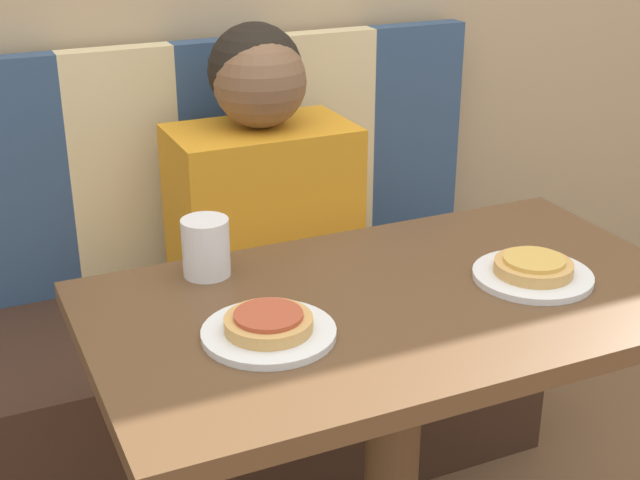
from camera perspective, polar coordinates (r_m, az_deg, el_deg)
booth_seat at (r=2.28m, az=-3.37°, el=-8.88°), size 1.32×0.53×0.46m
booth_backrest at (r=2.26m, az=-5.86°, el=5.38°), size 1.32×0.06×0.58m
dining_table at (r=1.57m, az=4.88°, el=-7.27°), size 1.04×0.60×0.75m
person at (r=2.05m, az=-3.76°, el=4.12°), size 0.41×0.26×0.65m
plate_left at (r=1.39m, az=-3.30°, el=-5.95°), size 0.21×0.21×0.01m
plate_right at (r=1.61m, az=13.45°, el=-2.24°), size 0.21×0.21×0.01m
pizza_left at (r=1.38m, az=-3.32°, el=-5.26°), size 0.14×0.14×0.03m
pizza_right at (r=1.61m, az=13.51°, el=-1.63°), size 0.14×0.14×0.03m
drinking_cup at (r=1.58m, az=-7.31°, el=-0.46°), size 0.08×0.08×0.10m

